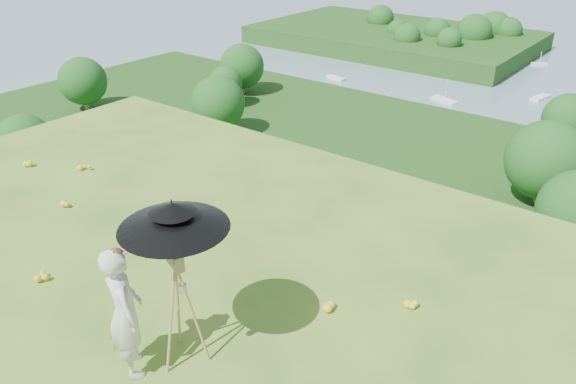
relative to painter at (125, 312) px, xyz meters
The scene contains 9 objects.
ground 1.76m from the painter, behind, with size 14.00×14.00×0.00m, color #3E6D1F.
forest_slope 45.89m from the painter, 92.53° to the left, with size 140.00×56.00×22.00m, color #193E10.
peninsula 175.27m from the painter, 116.31° to the left, with size 90.00×60.00×12.00m, color #193E10, non-canonical shape.
slope_trees 38.29m from the painter, 92.53° to the left, with size 110.00×50.00×6.00m, color #164B18, non-canonical shape.
wildflowers 1.73m from the painter, behind, with size 10.00×10.50×0.12m, color yellow, non-canonical shape.
painter is the anchor object (origin of this frame).
field_easel 0.61m from the painter, 53.98° to the left, with size 0.63×0.63×1.67m, color #AC8448, non-canonical shape.
sun_umbrella 1.13m from the painter, 54.50° to the left, with size 1.21×1.21×0.80m, color black, non-canonical shape.
painter_cap 0.79m from the painter, ahead, with size 0.19×0.22×0.10m, color #C36B75, non-canonical shape.
Camera 1 is at (6.04, -2.64, 4.92)m, focal length 35.00 mm.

